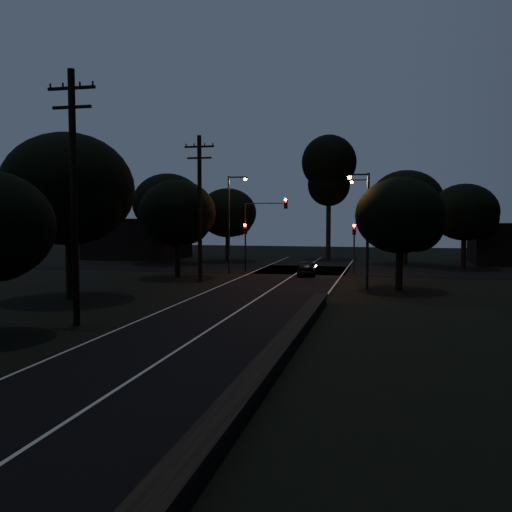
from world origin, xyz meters
The scene contains 20 objects.
road_surface centered at (0.00, 31.12, 0.01)m, with size 60.00×70.00×0.03m.
retaining_wall centered at (7.74, 3.00, 0.62)m, with size 6.93×26.00×1.60m.
utility_pole_mid centered at (-6.00, 15.00, 5.74)m, with size 2.20×0.30×11.00m.
utility_pole_far centered at (-6.00, 32.00, 5.48)m, with size 2.20×0.30×10.50m.
tree_left_c centered at (-10.23, 21.85, 6.12)m, with size 7.49×7.49×9.46m.
tree_left_d centered at (-8.29, 33.88, 4.86)m, with size 5.92×5.92×7.51m.
tree_far_nw centered at (-8.79, 49.88, 4.92)m, with size 6.00×6.00×7.60m.
tree_far_w centered at (-13.75, 45.86, 5.80)m, with size 7.00×7.00×8.92m.
tree_far_ne centered at (9.26, 49.85, 5.92)m, with size 7.24×7.24×9.15m.
tree_far_e centered at (14.21, 46.88, 4.95)m, with size 6.02×6.02×7.63m.
tree_right_a centered at (8.20, 29.89, 4.66)m, with size 5.66×5.66×7.19m.
tall_pine centered at (1.00, 55.00, 9.69)m, with size 5.92×5.92×13.45m.
building_left centered at (-20.00, 52.00, 2.20)m, with size 10.00×8.00×4.40m, color black.
signal_left centered at (-4.60, 39.99, 2.84)m, with size 0.28×0.35×4.10m.
signal_right centered at (4.60, 39.99, 2.84)m, with size 0.28×0.35×4.10m.
signal_mast centered at (-2.91, 39.99, 4.34)m, with size 3.70×0.35×6.25m.
streetlight_a centered at (-5.31, 38.00, 4.64)m, with size 1.66×0.26×8.00m.
streetlight_b centered at (5.31, 44.00, 4.64)m, with size 1.66×0.26×8.00m.
streetlight_c centered at (5.83, 30.00, 4.35)m, with size 1.46×0.26×7.50m.
car centered at (1.03, 37.67, 0.61)m, with size 1.43×3.56×1.21m, color black.
Camera 1 is at (7.16, -7.29, 4.81)m, focal length 40.00 mm.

